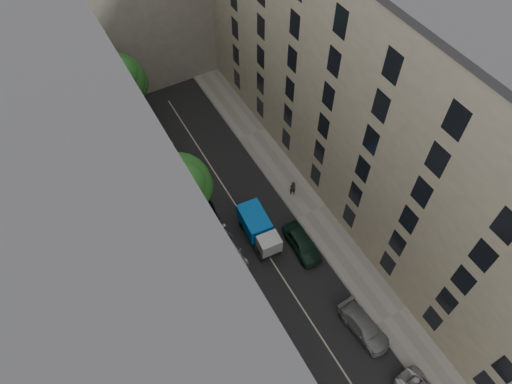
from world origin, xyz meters
TOP-DOWN VIEW (x-y plane):
  - ground at (0.00, 0.00)m, footprint 120.00×120.00m
  - road_surface at (0.00, 0.00)m, footprint 8.00×44.00m
  - sidewalk_left at (-5.50, 0.00)m, footprint 3.00×44.00m
  - sidewalk_right at (5.50, 0.00)m, footprint 3.00×44.00m
  - building_left at (-11.00, 0.00)m, footprint 8.00×44.00m
  - building_right at (11.00, 0.00)m, footprint 8.00×44.00m
  - tarp_truck at (0.21, 0.13)m, footprint 2.21×4.90m
  - car_left_1 at (-3.60, -11.40)m, footprint 2.00×4.08m
  - car_left_2 at (-3.60, -7.80)m, footprint 2.55×5.00m
  - car_left_3 at (-2.80, -0.30)m, footprint 1.88×4.50m
  - car_left_4 at (-2.80, 3.40)m, footprint 1.99×4.04m
  - car_left_5 at (-3.38, 11.00)m, footprint 1.44×4.08m
  - car_left_6 at (-3.54, 14.60)m, footprint 2.93×5.32m
  - car_right_1 at (3.00, -10.80)m, footprint 2.23×4.61m
  - car_right_2 at (2.80, -2.60)m, footprint 1.94×4.43m
  - tree_mid at (-4.69, 3.49)m, footprint 5.38×5.12m
  - tree_far at (-4.68, 17.47)m, footprint 5.11×4.81m
  - lamp_post at (-4.20, -3.59)m, footprint 0.36×0.36m
  - pedestrian at (5.05, 2.52)m, footprint 0.67×0.51m

SIDE VIEW (x-z plane):
  - ground at x=0.00m, z-range 0.00..0.00m
  - road_surface at x=0.00m, z-range 0.00..0.02m
  - sidewalk_left at x=-5.50m, z-range 0.00..0.15m
  - sidewalk_right at x=5.50m, z-range 0.00..0.15m
  - car_left_1 at x=-3.60m, z-range 0.00..1.29m
  - car_right_1 at x=3.00m, z-range 0.00..1.29m
  - car_left_3 at x=-2.80m, z-range 0.00..1.30m
  - car_left_4 at x=-2.80m, z-range 0.00..1.33m
  - car_left_5 at x=-3.38m, z-range 0.00..1.34m
  - car_left_2 at x=-3.60m, z-range 0.00..1.35m
  - car_left_6 at x=-3.54m, z-range 0.00..1.41m
  - car_right_2 at x=2.80m, z-range 0.00..1.48m
  - pedestrian at x=5.05m, z-range 0.15..1.82m
  - tarp_truck at x=0.21m, z-range 0.11..2.32m
  - lamp_post at x=-4.20m, z-range 0.88..6.74m
  - tree_mid at x=-4.69m, z-range 1.62..10.40m
  - tree_far at x=-4.68m, z-range 1.72..10.57m
  - building_left at x=-11.00m, z-range 0.00..20.00m
  - building_right at x=11.00m, z-range 0.00..20.00m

